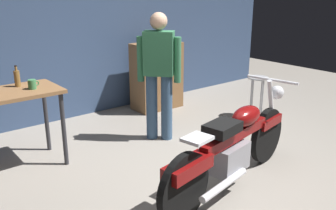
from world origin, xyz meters
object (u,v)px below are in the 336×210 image
(motorcycle, at_px, (233,145))
(shop_stool, at_px, (257,86))
(wooden_dresser, at_px, (157,76))
(bottle, at_px, (17,78))
(person_standing, at_px, (159,71))
(mug_green_speckled, at_px, (32,84))

(motorcycle, distance_m, shop_stool, 2.27)
(wooden_dresser, height_order, bottle, bottle)
(person_standing, xyz_separation_m, wooden_dresser, (0.78, 1.09, -0.38))
(shop_stool, xyz_separation_m, bottle, (-3.36, 0.71, 0.50))
(person_standing, distance_m, shop_stool, 1.80)
(mug_green_speckled, bearing_deg, bottle, 113.95)
(motorcycle, relative_size, bottle, 8.98)
(person_standing, bearing_deg, bottle, 31.11)
(mug_green_speckled, xyz_separation_m, bottle, (-0.09, 0.21, 0.04))
(shop_stool, bearing_deg, mug_green_speckled, 171.18)
(shop_stool, distance_m, mug_green_speckled, 3.34)
(mug_green_speckled, bearing_deg, motorcycle, -51.97)
(wooden_dresser, relative_size, bottle, 4.56)
(wooden_dresser, bearing_deg, motorcycle, -110.87)
(person_standing, relative_size, shop_stool, 2.61)
(motorcycle, xyz_separation_m, bottle, (-1.44, 1.93, 0.55))
(motorcycle, height_order, person_standing, person_standing)
(person_standing, height_order, bottle, person_standing)
(motorcycle, bearing_deg, mug_green_speckled, 117.27)
(motorcycle, height_order, shop_stool, motorcycle)
(motorcycle, relative_size, person_standing, 1.30)
(wooden_dresser, bearing_deg, shop_stool, -54.88)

